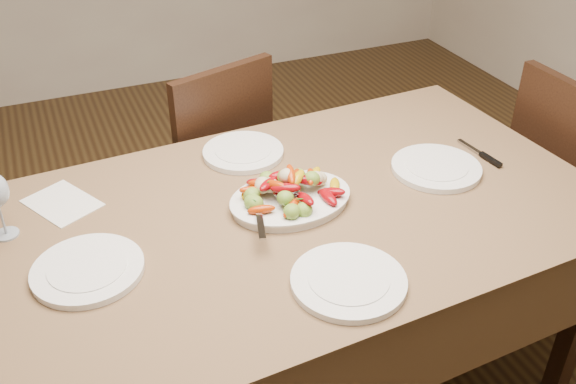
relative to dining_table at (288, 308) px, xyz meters
The scene contains 11 objects.
dining_table is the anchor object (origin of this frame).
chair_far 0.81m from the dining_table, 93.27° to the left, with size 0.42×0.42×0.95m, color black, non-canonical shape.
serving_platter 0.39m from the dining_table, 52.14° to the left, with size 0.35×0.26×0.02m, color white.
roasted_vegetables 0.45m from the dining_table, 52.14° to the left, with size 0.29×0.19×0.09m, color maroon, non-canonical shape.
serving_spoon 0.43m from the dining_table, 157.54° to the right, with size 0.28×0.06×0.03m, color #9EA0A8, non-canonical shape.
plate_left 0.69m from the dining_table, behind, with size 0.28×0.28×0.02m, color white.
plate_right 0.64m from the dining_table, ahead, with size 0.28×0.28×0.02m, color white.
plate_far 0.52m from the dining_table, 91.89° to the left, with size 0.26×0.26×0.02m, color white.
plate_near 0.52m from the dining_table, 87.89° to the right, with size 0.28×0.28×0.02m, color white.
menu_card 0.76m from the dining_table, 154.08° to the left, with size 0.15×0.21×0.00m, color silver.
table_knife 0.80m from the dining_table, ahead, with size 0.02×0.20×0.01m, color #9EA0A8, non-canonical shape.
Camera 1 is at (-0.49, -1.17, 1.81)m, focal length 40.00 mm.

